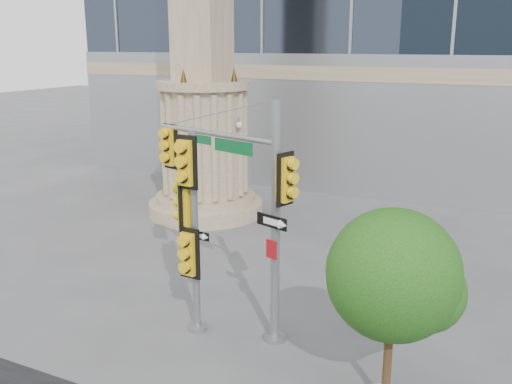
% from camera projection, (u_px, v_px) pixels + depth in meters
% --- Properties ---
extents(ground, '(120.00, 120.00, 0.00)m').
position_uv_depth(ground, '(229.00, 362.00, 11.87)').
color(ground, '#545456').
rests_on(ground, ground).
extents(monument, '(4.40, 4.40, 16.60)m').
position_uv_depth(monument, '(203.00, 69.00, 20.85)').
color(monument, gray).
rests_on(monument, ground).
extents(main_signal_pole, '(4.02, 1.55, 5.34)m').
position_uv_depth(main_signal_pole, '(243.00, 189.00, 12.56)').
color(main_signal_pole, slate).
rests_on(main_signal_pole, ground).
extents(secondary_signal_pole, '(0.80, 0.63, 4.64)m').
position_uv_depth(secondary_signal_pole, '(190.00, 218.00, 12.46)').
color(secondary_signal_pole, slate).
rests_on(secondary_signal_pole, ground).
extents(street_tree, '(2.40, 2.34, 3.73)m').
position_uv_depth(street_tree, '(396.00, 280.00, 9.86)').
color(street_tree, gray).
rests_on(street_tree, ground).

